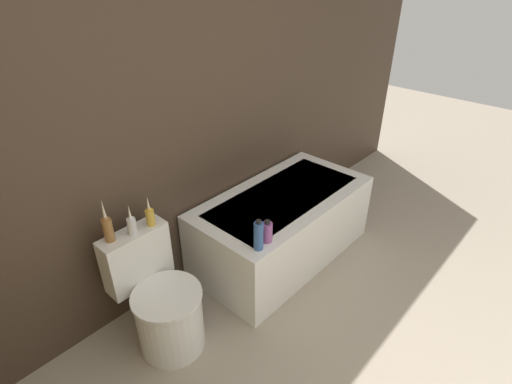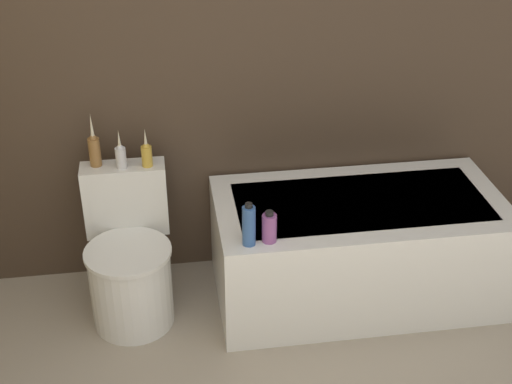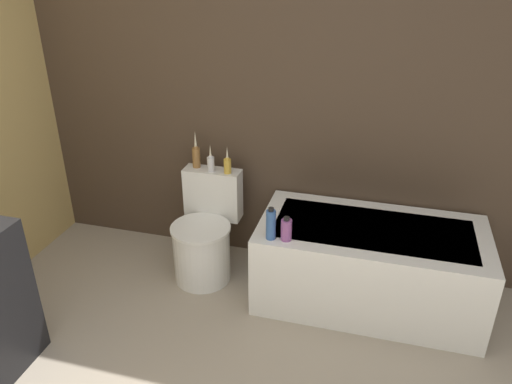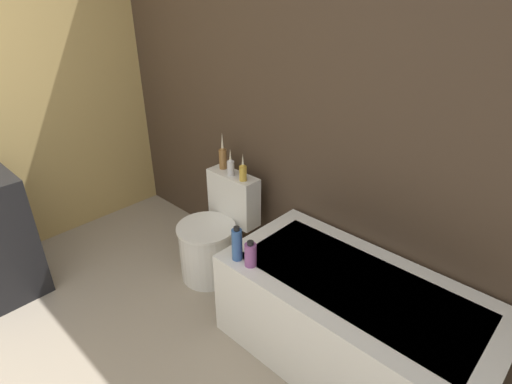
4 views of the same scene
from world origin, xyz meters
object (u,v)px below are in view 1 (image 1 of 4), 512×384
vase_gold (108,227)px  vase_bronze (150,215)px  bathtub (282,225)px  toilet (162,304)px  vase_silver (132,224)px  shampoo_bottle_tall (259,236)px  shampoo_bottle_short (267,232)px

vase_gold → vase_bronze: bearing=-9.6°
bathtub → toilet: (-1.14, 0.01, 0.01)m
vase_bronze → bathtub: bearing=-10.5°
vase_silver → vase_bronze: size_ratio=1.01×
bathtub → shampoo_bottle_tall: bearing=-154.5°
toilet → shampoo_bottle_tall: bearing=-27.9°
vase_gold → shampoo_bottle_tall: bearing=-37.5°
bathtub → vase_silver: bearing=170.5°
vase_gold → shampoo_bottle_short: 0.93m
toilet → vase_gold: (-0.12, 0.22, 0.53)m
vase_bronze → vase_gold: bearing=170.4°
vase_silver → shampoo_bottle_tall: vase_silver is taller
shampoo_bottle_tall → vase_gold: bearing=142.5°
toilet → vase_gold: size_ratio=2.70×
toilet → vase_silver: (0.00, 0.18, 0.50)m
bathtub → toilet: toilet is taller
vase_silver → shampoo_bottle_tall: 0.74m
toilet → shampoo_bottle_tall: 0.72m
bathtub → shampoo_bottle_tall: 0.75m
bathtub → shampoo_bottle_short: shampoo_bottle_short is taller
vase_bronze → shampoo_bottle_tall: vase_bronze is taller
bathtub → shampoo_bottle_tall: shampoo_bottle_tall is taller
vase_bronze → shampoo_bottle_short: size_ratio=1.26×
vase_bronze → toilet: bearing=-123.7°
shampoo_bottle_short → vase_gold: bearing=146.6°
shampoo_bottle_tall → vase_bronze: bearing=132.0°
shampoo_bottle_short → vase_bronze: bearing=138.3°
vase_bronze → shampoo_bottle_tall: size_ratio=0.93×
shampoo_bottle_tall → shampoo_bottle_short: shampoo_bottle_tall is taller
toilet → shampoo_bottle_tall: shampoo_bottle_tall is taller
shampoo_bottle_tall → shampoo_bottle_short: bearing=6.6°
vase_gold → toilet: bearing=-61.4°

